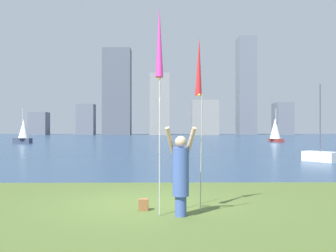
% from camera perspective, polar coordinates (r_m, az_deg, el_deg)
% --- Properties ---
extents(ground, '(120.00, 138.00, 0.12)m').
position_cam_1_polar(ground, '(60.72, -1.06, -2.11)').
color(ground, '#475B28').
extents(person, '(0.69, 0.51, 1.88)m').
position_cam_1_polar(person, '(8.33, 1.85, -6.67)').
color(person, '#3F59A5').
rests_on(person, ground).
extents(kite_flag_left, '(0.16, 0.67, 4.37)m').
position_cam_1_polar(kite_flag_left, '(8.27, -1.25, 11.46)').
color(kite_flag_left, '#B2B2B7').
rests_on(kite_flag_left, ground).
extents(kite_flag_right, '(0.16, 1.00, 3.91)m').
position_cam_1_polar(kite_flag_right, '(9.12, 4.48, 8.07)').
color(kite_flag_right, '#B2B2B7').
rests_on(kite_flag_right, ground).
extents(bag, '(0.22, 0.17, 0.26)m').
position_cam_1_polar(bag, '(9.05, -3.55, -11.25)').
color(bag, brown).
rests_on(bag, ground).
extents(sailboat_2, '(2.62, 1.71, 4.28)m').
position_cam_1_polar(sailboat_2, '(51.51, -20.14, -0.72)').
color(sailboat_2, '#333D51').
rests_on(sailboat_2, ground).
extents(sailboat_3, '(1.71, 3.02, 4.44)m').
position_cam_1_polar(sailboat_3, '(54.98, 15.23, -0.59)').
color(sailboat_3, maroon).
rests_on(sailboat_3, ground).
extents(sailboat_5, '(1.72, 2.00, 4.27)m').
position_cam_1_polar(sailboat_5, '(23.36, 21.11, -4.06)').
color(sailboat_5, silver).
rests_on(sailboat_5, ground).
extents(skyline_tower_0, '(4.93, 4.74, 6.36)m').
position_cam_1_polar(skyline_tower_0, '(118.05, -18.11, 0.35)').
color(skyline_tower_0, slate).
rests_on(skyline_tower_0, ground).
extents(skyline_tower_1, '(4.93, 4.22, 8.62)m').
position_cam_1_polar(skyline_tower_1, '(114.03, -11.76, 0.93)').
color(skyline_tower_1, slate).
rests_on(skyline_tower_1, ground).
extents(skyline_tower_2, '(7.63, 5.07, 23.71)m').
position_cam_1_polar(skyline_tower_2, '(110.16, -7.37, 4.90)').
color(skyline_tower_2, '#565B66').
rests_on(skyline_tower_2, ground).
extents(skyline_tower_3, '(5.30, 7.21, 16.69)m').
position_cam_1_polar(skyline_tower_3, '(108.92, -1.21, 3.10)').
color(skyline_tower_3, gray).
rests_on(skyline_tower_3, ground).
extents(skyline_tower_4, '(7.18, 5.12, 9.46)m').
position_cam_1_polar(skyline_tower_4, '(108.49, 5.33, 1.21)').
color(skyline_tower_4, gray).
rests_on(skyline_tower_4, ground).
extents(skyline_tower_5, '(4.96, 6.30, 27.72)m').
position_cam_1_polar(skyline_tower_5, '(115.83, 11.20, 5.64)').
color(skyline_tower_5, slate).
rests_on(skyline_tower_5, ground).
extents(skyline_tower_6, '(4.38, 6.98, 8.91)m').
position_cam_1_polar(skyline_tower_6, '(114.62, 16.21, 1.00)').
color(skyline_tower_6, slate).
rests_on(skyline_tower_6, ground).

